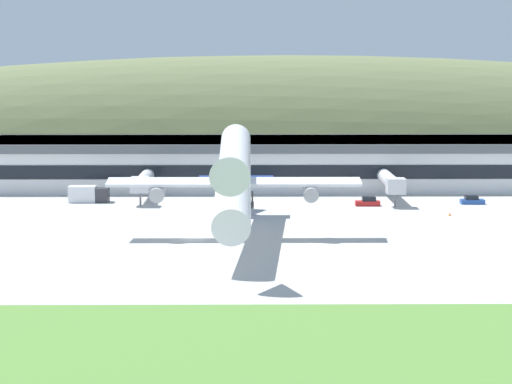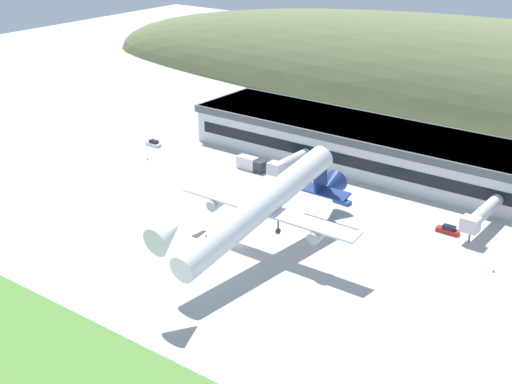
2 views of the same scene
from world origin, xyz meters
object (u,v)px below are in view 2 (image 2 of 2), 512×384
Objects in this scene: jetway_1 at (481,214)px; service_car_3 at (448,230)px; jetway_0 at (288,162)px; fuel_truck at (251,164)px; service_car_2 at (153,143)px; traffic_cone_0 at (148,159)px; traffic_cone_1 at (494,271)px; terminal_building at (413,153)px; service_car_1 at (342,201)px; cargo_airplane at (263,207)px.

service_car_3 is at bearing -139.27° from jetway_1.
jetway_0 reaches higher than fuel_truck.
traffic_cone_0 is (6.64, -8.91, -0.37)m from service_car_2.
service_car_3 is 53.23m from fuel_truck.
service_car_3 is at bearing -1.84° from service_car_2.
service_car_3 is 16.51m from traffic_cone_1.
service_car_3 is (19.69, -24.24, -5.05)m from terminal_building.
jetway_0 is 3.19× the size of service_car_3.
jetway_1 is at bearing -1.15° from jetway_0.
jetway_0 is 37.61m from traffic_cone_0.
traffic_cone_1 is (37.72, -10.26, -0.31)m from service_car_1.
service_car_2 reaches higher than service_car_1.
jetway_0 is 10.73m from fuel_truck.
traffic_cone_0 is (-78.30, -6.18, -0.41)m from service_car_3.
service_car_2 is 11.12m from traffic_cone_0.
traffic_cone_1 is (37.56, 19.35, -9.45)m from cargo_airplane.
cargo_airplane is at bearing -28.05° from service_car_2.
cargo_airplane is (-29.40, -33.67, 5.74)m from jetway_1.
service_car_1 is (-4.98, -24.09, -5.16)m from terminal_building.
traffic_cone_0 is (-53.63, -6.33, -0.31)m from service_car_1.
cargo_airplane is 39.38m from service_car_3.
traffic_cone_1 is (55.68, -15.26, -3.71)m from jetway_0.
service_car_3 is at bearing 50.23° from cargo_airplane.
traffic_cone_0 is (-53.78, 23.29, -9.45)m from cargo_airplane.
service_car_1 is 60.32m from service_car_2.
fuel_truck is (-57.92, 0.16, -2.48)m from jetway_1.
terminal_building is at bearing 140.80° from jetway_1.
cargo_airplane is 59.36m from traffic_cone_0.
cargo_airplane reaches higher than jetway_1.
fuel_truck reaches higher than service_car_3.
traffic_cone_1 is at bearing -60.31° from jetway_1.
jetway_0 reaches higher than service_car_3.
jetway_1 is at bearing 7.80° from service_car_1.
traffic_cone_1 is (66.08, -14.47, -1.24)m from fuel_truck.
jetway_0 is 0.89× the size of jetway_1.
service_car_1 is at bearing -15.57° from jetway_0.
service_car_2 reaches higher than traffic_cone_0.
service_car_2 reaches higher than traffic_cone_1.
fuel_truck is (-10.41, -0.80, -2.48)m from jetway_0.
terminal_building is at bearing 30.80° from fuel_truck.
cargo_airplane is 69.06m from service_car_2.
service_car_2 is (-89.82, -1.47, -3.35)m from jetway_1.
cargo_airplane is 45.00m from fuel_truck.
service_car_2 is 7.79× the size of traffic_cone_1.
fuel_truck is at bearing 167.65° from traffic_cone_1.
terminal_building is 31.64m from service_car_3.
service_car_2 is 31.95m from fuel_truck.
service_car_2 is (-65.25, -21.51, -5.10)m from terminal_building.
traffic_cone_0 is at bearing -53.31° from service_car_2.
traffic_cone_0 is at bearing -175.49° from service_car_3.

